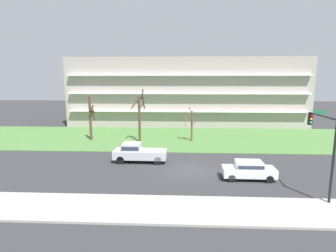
# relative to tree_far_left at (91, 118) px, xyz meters

# --- Properties ---
(ground) EXTENTS (160.00, 160.00, 0.00)m
(ground) POSITION_rel_tree_far_left_xyz_m (13.31, -11.95, -3.21)
(ground) COLOR #2D2D30
(sidewalk_curb_near) EXTENTS (80.00, 4.00, 0.15)m
(sidewalk_curb_near) POSITION_rel_tree_far_left_xyz_m (13.31, -19.95, -3.14)
(sidewalk_curb_near) COLOR #99968E
(sidewalk_curb_near) RESTS_ON ground
(grass_lawn_strip) EXTENTS (80.00, 16.00, 0.08)m
(grass_lawn_strip) POSITION_rel_tree_far_left_xyz_m (13.31, 2.05, -3.17)
(grass_lawn_strip) COLOR #477238
(grass_lawn_strip) RESTS_ON ground
(apartment_building) EXTENTS (41.97, 12.14, 12.04)m
(apartment_building) POSITION_rel_tree_far_left_xyz_m (13.31, 15.64, 2.81)
(apartment_building) COLOR #9E938C
(apartment_building) RESTS_ON ground
(tree_far_left) EXTENTS (0.87, 1.25, 6.10)m
(tree_far_left) POSITION_rel_tree_far_left_xyz_m (0.00, 0.00, 0.00)
(tree_far_left) COLOR #4C3828
(tree_far_left) RESTS_ON ground
(tree_left) EXTENTS (1.81, 1.72, 7.15)m
(tree_left) POSITION_rel_tree_far_left_xyz_m (6.82, -0.63, 0.42)
(tree_left) COLOR #4C3828
(tree_left) RESTS_ON ground
(tree_center) EXTENTS (1.45, 1.92, 4.76)m
(tree_center) POSITION_rel_tree_far_left_xyz_m (13.72, 0.13, -0.80)
(tree_center) COLOR brown
(tree_center) RESTS_ON ground
(sedan_white_near_left) EXTENTS (4.43, 1.87, 1.57)m
(sedan_white_near_left) POSITION_rel_tree_far_left_xyz_m (18.17, -13.95, -2.34)
(sedan_white_near_left) COLOR white
(sedan_white_near_left) RESTS_ON ground
(pickup_silver_center_left) EXTENTS (5.43, 2.08, 1.95)m
(pickup_silver_center_left) POSITION_rel_tree_far_left_xyz_m (7.95, -9.45, -2.20)
(pickup_silver_center_left) COLOR #B7BABF
(pickup_silver_center_left) RESTS_ON ground
(traffic_signal_mast) EXTENTS (0.90, 4.19, 6.25)m
(traffic_signal_mast) POSITION_rel_tree_far_left_xyz_m (22.53, -17.19, 1.00)
(traffic_signal_mast) COLOR black
(traffic_signal_mast) RESTS_ON ground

